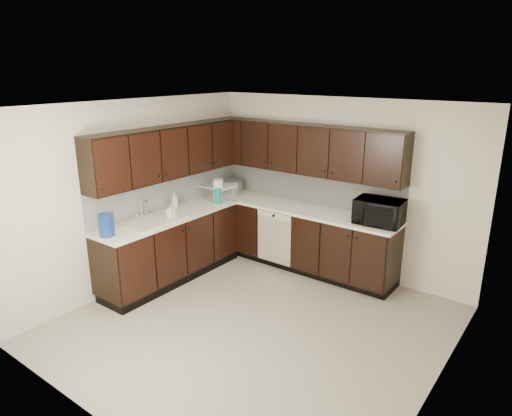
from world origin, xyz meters
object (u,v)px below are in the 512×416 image
at_px(microwave, 379,212).
at_px(toaster_oven, 230,187).
at_px(sink, 152,225).
at_px(blue_pitcher, 106,225).
at_px(storage_bin, 218,192).

bearing_deg(microwave, toaster_oven, 175.55).
distance_m(sink, toaster_oven, 1.69).
bearing_deg(blue_pitcher, microwave, 22.30).
relative_size(sink, storage_bin, 1.67).
xyz_separation_m(storage_bin, blue_pitcher, (0.04, -2.05, 0.04)).
height_order(toaster_oven, blue_pitcher, blue_pitcher).
height_order(microwave, toaster_oven, microwave).
height_order(sink, blue_pitcher, blue_pitcher).
bearing_deg(storage_bin, microwave, 7.20).
distance_m(microwave, blue_pitcher, 3.40).
height_order(sink, toaster_oven, sink).
bearing_deg(toaster_oven, storage_bin, -108.99).
relative_size(toaster_oven, blue_pitcher, 1.27).
bearing_deg(storage_bin, blue_pitcher, -88.83).
xyz_separation_m(microwave, storage_bin, (-2.48, -0.31, -0.07)).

